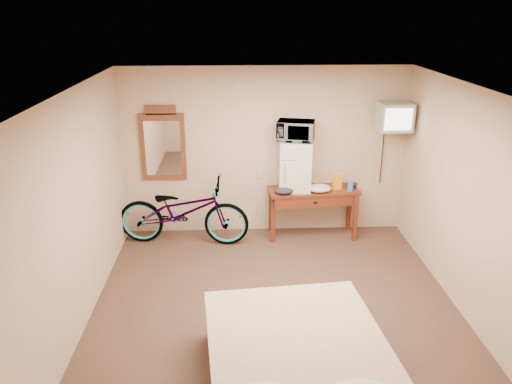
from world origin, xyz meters
TOP-DOWN VIEW (x-y plane):
  - room at (-0.00, 0.00)m, footprint 4.60×4.64m
  - desk at (0.70, 2.00)m, footprint 1.35×0.62m
  - mini_fridge at (0.42, 2.05)m, footprint 0.47×0.46m
  - microwave at (0.42, 2.05)m, footprint 0.58×0.45m
  - snack_bag at (1.05, 2.02)m, footprint 0.13×0.10m
  - blue_cup at (1.23, 1.94)m, footprint 0.08×0.08m
  - cloth_cream at (0.77, 1.92)m, footprint 0.34×0.26m
  - cloth_dark_a at (0.25, 1.85)m, footprint 0.28×0.21m
  - cloth_dark_b at (1.29, 2.12)m, footprint 0.18×0.14m
  - crt_television at (1.80, 2.02)m, footprint 0.46×0.57m
  - wall_mirror at (-1.49, 2.27)m, footprint 0.65×0.04m
  - bicycle at (-1.20, 1.88)m, footprint 1.96×0.87m
  - bed at (0.10, -1.37)m, footprint 1.75×2.20m

SIDE VIEW (x-z plane):
  - bed at x=0.10m, z-range -0.16..0.74m
  - bicycle at x=-1.20m, z-range 0.00..1.00m
  - desk at x=0.70m, z-range 0.25..1.00m
  - cloth_dark_b at x=1.29m, z-range 0.75..0.83m
  - cloth_dark_a at x=0.25m, z-range 0.75..0.85m
  - cloth_cream at x=0.77m, z-range 0.75..0.86m
  - blue_cup at x=1.23m, z-range 0.75..0.90m
  - snack_bag at x=1.05m, z-range 0.75..0.99m
  - mini_fridge at x=0.42m, z-range 0.75..1.49m
  - room at x=0.00m, z-range 0.00..2.50m
  - wall_mirror at x=-1.49m, z-range 0.84..1.95m
  - microwave at x=0.42m, z-range 1.49..1.77m
  - crt_television at x=1.80m, z-range 1.62..2.02m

